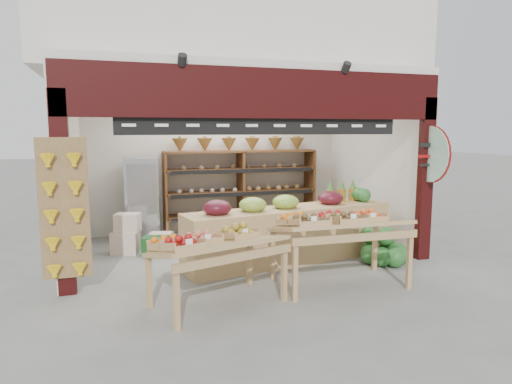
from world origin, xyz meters
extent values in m
plane|color=slate|center=(0.00, 0.00, 0.00)|extent=(60.00, 60.00, 0.00)
cube|color=silver|center=(0.00, 2.29, 1.50)|extent=(5.76, 0.18, 3.00)
cube|color=silver|center=(-2.79, 0.60, 1.50)|extent=(0.18, 3.38, 3.00)
cube|color=silver|center=(2.79, 0.60, 1.50)|extent=(0.18, 3.38, 3.00)
cube|color=silver|center=(0.00, 0.60, 3.06)|extent=(5.76, 3.38, 0.12)
cube|color=silver|center=(0.00, 1.70, 4.20)|extent=(6.36, 4.60, 2.40)
cube|color=black|center=(0.00, -1.05, 2.65)|extent=(5.70, 0.14, 0.70)
cube|color=black|center=(-2.75, -1.05, 1.32)|extent=(0.22, 0.14, 2.65)
cube|color=black|center=(2.75, -1.05, 1.32)|extent=(0.22, 0.14, 2.65)
cube|color=black|center=(0.00, -1.02, 2.20)|extent=(4.20, 0.05, 0.26)
cylinder|color=white|center=(0.10, -0.95, 2.45)|extent=(0.34, 0.05, 0.34)
cube|color=olive|center=(-2.73, -1.14, 1.15)|extent=(0.60, 0.04, 1.80)
cylinder|color=#A3CEB5|center=(2.75, -1.14, 1.75)|extent=(0.04, 0.90, 0.90)
cylinder|color=maroon|center=(2.75, -1.16, 1.75)|extent=(0.01, 0.92, 0.92)
cube|color=brown|center=(-1.13, 1.94, 0.85)|extent=(0.05, 0.53, 1.69)
cube|color=brown|center=(0.45, 1.94, 0.85)|extent=(0.05, 0.53, 1.69)
cube|color=brown|center=(2.04, 1.94, 0.85)|extent=(0.05, 0.53, 1.69)
cube|color=brown|center=(0.45, 1.94, 0.37)|extent=(3.18, 0.53, 0.04)
cube|color=brown|center=(0.45, 1.94, 0.85)|extent=(3.18, 0.53, 0.04)
cube|color=brown|center=(0.45, 1.94, 1.32)|extent=(3.18, 0.53, 0.04)
cube|color=brown|center=(0.45, 1.94, 1.69)|extent=(3.18, 0.53, 0.04)
cone|color=olive|center=(-0.82, 1.94, 1.83)|extent=(0.32, 0.32, 0.28)
cone|color=olive|center=(-0.31, 1.94, 1.83)|extent=(0.32, 0.32, 0.28)
cone|color=olive|center=(0.20, 1.94, 1.83)|extent=(0.32, 0.32, 0.28)
cone|color=olive|center=(0.71, 1.94, 1.83)|extent=(0.32, 0.32, 0.28)
cone|color=olive|center=(1.22, 1.94, 1.83)|extent=(0.32, 0.32, 0.28)
cone|color=olive|center=(1.72, 1.94, 1.83)|extent=(0.32, 0.32, 0.28)
cube|color=#B9BBC1|center=(-1.62, 1.68, 0.81)|extent=(0.64, 0.64, 1.61)
cube|color=silver|center=(-1.96, 0.78, 0.19)|extent=(0.53, 0.46, 0.38)
cube|color=silver|center=(-1.91, 0.78, 0.54)|extent=(0.48, 0.43, 0.32)
cube|color=#124518|center=(-1.47, 0.51, 0.16)|extent=(0.50, 0.44, 0.32)
cube|color=silver|center=(-1.35, 0.89, 0.15)|extent=(0.46, 0.40, 0.30)
cube|color=tan|center=(0.60, -0.53, 0.45)|extent=(3.63, 1.30, 0.89)
ellipsoid|color=#59141E|center=(-0.67, -0.75, 0.99)|extent=(0.44, 0.40, 0.24)
ellipsoid|color=#8CB23F|center=(-0.08, -0.65, 0.99)|extent=(0.44, 0.40, 0.24)
ellipsoid|color=#8CB23F|center=(0.50, -0.55, 0.99)|extent=(0.44, 0.40, 0.24)
ellipsoid|color=#59141E|center=(1.38, -0.39, 0.99)|extent=(0.44, 0.40, 0.24)
cylinder|color=olive|center=(1.45, -0.23, 1.00)|extent=(0.15, 0.15, 0.22)
cylinder|color=olive|center=(1.69, -0.19, 1.00)|extent=(0.15, 0.15, 0.22)
cylinder|color=olive|center=(1.94, -0.14, 1.00)|extent=(0.15, 0.15, 0.22)
cube|color=tan|center=(-0.95, -2.01, 0.74)|extent=(1.77, 1.31, 0.23)
cube|color=tan|center=(-1.54, -2.60, 0.32)|extent=(0.08, 0.08, 0.64)
cube|color=tan|center=(-0.14, -2.16, 0.32)|extent=(0.08, 0.08, 0.64)
cube|color=tan|center=(-1.77, -1.86, 0.32)|extent=(0.08, 0.08, 0.64)
cube|color=tan|center=(-0.37, -1.42, 0.32)|extent=(0.08, 0.08, 0.64)
cube|color=tan|center=(0.82, -1.78, 0.83)|extent=(1.79, 1.02, 0.26)
cube|color=tan|center=(-0.01, -2.20, 0.36)|extent=(0.06, 0.06, 0.73)
cube|color=tan|center=(1.64, -2.23, 0.36)|extent=(0.06, 0.06, 0.73)
cube|color=tan|center=(0.01, -1.33, 0.36)|extent=(0.06, 0.06, 0.73)
cube|color=tan|center=(1.65, -1.36, 0.36)|extent=(0.06, 0.06, 0.73)
sphere|color=#1B521F|center=(1.87, -1.24, 0.16)|extent=(0.31, 0.31, 0.31)
sphere|color=#1B521F|center=(2.20, -1.24, 0.16)|extent=(0.31, 0.31, 0.31)
sphere|color=#1B521F|center=(1.87, -0.91, 0.16)|extent=(0.31, 0.31, 0.31)
sphere|color=#1B521F|center=(2.20, -0.91, 0.16)|extent=(0.31, 0.31, 0.31)
sphere|color=#1B521F|center=(2.03, -1.07, 0.43)|extent=(0.31, 0.31, 0.31)
sphere|color=#1B521F|center=(2.03, -1.35, 0.16)|extent=(0.31, 0.31, 0.31)
sphere|color=#1B521F|center=(1.75, -1.07, 0.16)|extent=(0.31, 0.31, 0.31)
sphere|color=#1B521F|center=(1.87, -0.88, 0.43)|extent=(0.31, 0.31, 0.31)
sphere|color=#1B521F|center=(2.25, -1.04, 0.16)|extent=(0.31, 0.31, 0.31)
camera|label=1|loc=(-2.13, -7.29, 2.14)|focal=32.00mm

